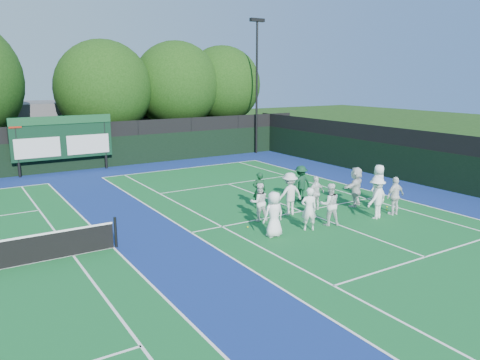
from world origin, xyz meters
TOP-DOWN VIEW (x-y plane):
  - ground at (0.00, 0.00)m, footprint 120.00×120.00m
  - court_apron at (-6.00, 1.00)m, footprint 34.00×32.00m
  - near_court at (0.00, 1.00)m, footprint 11.05×23.85m
  - back_fence at (-6.00, 16.00)m, footprint 34.00×0.08m
  - divider_fence_right at (9.00, 1.00)m, footprint 0.08×32.00m
  - scoreboard at (-7.01, 15.59)m, footprint 6.00×0.21m
  - clubhouse at (-2.00, 24.00)m, footprint 18.00×6.00m
  - light_pole_right at (7.50, 15.70)m, footprint 1.20×0.30m
  - tree_c at (-3.00, 19.58)m, footprint 6.87×6.87m
  - tree_d at (2.68, 19.58)m, footprint 6.69×6.69m
  - tree_e at (6.79, 19.58)m, footprint 6.28×6.28m
  - tennis_ball_0 at (-3.31, 0.36)m, footprint 0.07×0.07m
  - tennis_ball_2 at (3.73, -0.58)m, footprint 0.07×0.07m
  - tennis_ball_4 at (0.41, 3.68)m, footprint 0.07×0.07m
  - tennis_ball_5 at (3.34, -0.90)m, footprint 0.07×0.07m
  - player_front_0 at (-3.05, -1.03)m, footprint 0.85×0.56m
  - player_front_1 at (-1.45, -1.15)m, footprint 0.74×0.63m
  - player_front_2 at (-0.32, -1.08)m, footprint 1.02×0.92m
  - player_front_3 at (1.99, -1.46)m, footprint 1.27×0.89m
  - player_front_4 at (3.09, -1.50)m, footprint 0.98×0.41m
  - player_back_0 at (-2.39, 0.90)m, footprint 0.92×0.80m
  - player_back_1 at (-0.78, 0.93)m, footprint 1.26×0.80m
  - player_back_2 at (0.68, 0.88)m, footprint 0.92×0.40m
  - player_back_3 at (2.69, 0.42)m, footprint 1.78×1.16m
  - player_back_4 at (4.18, 0.39)m, footprint 0.99×0.78m
  - coach_left at (-1.29, 2.49)m, footprint 0.71×0.59m
  - coach_right at (1.11, 2.47)m, footprint 1.15×0.70m

SIDE VIEW (x-z plane):
  - ground at x=0.00m, z-range 0.00..0.00m
  - court_apron at x=-6.00m, z-range 0.00..0.01m
  - near_court at x=0.00m, z-range 0.01..0.01m
  - tennis_ball_0 at x=-3.31m, z-range 0.00..0.07m
  - tennis_ball_2 at x=3.73m, z-range 0.00..0.07m
  - tennis_ball_4 at x=0.41m, z-range 0.00..0.07m
  - tennis_ball_5 at x=3.34m, z-range 0.00..0.07m
  - player_back_2 at x=0.68m, z-range 0.00..1.55m
  - player_back_0 at x=-2.39m, z-range 0.00..1.61m
  - coach_left at x=-1.29m, z-range 0.00..1.67m
  - player_front_4 at x=3.09m, z-range 0.00..1.68m
  - player_front_1 at x=-1.45m, z-range 0.00..1.71m
  - player_front_2 at x=-0.32m, z-range 0.00..1.73m
  - coach_right at x=1.11m, z-range 0.00..1.73m
  - player_front_0 at x=-3.05m, z-range 0.00..1.73m
  - player_back_4 at x=4.18m, z-range 0.00..1.80m
  - player_front_3 at x=1.99m, z-range 0.00..1.80m
  - player_back_3 at x=2.69m, z-range 0.00..1.84m
  - player_back_1 at x=-0.78m, z-range 0.00..1.86m
  - back_fence at x=-6.00m, z-range -0.14..2.86m
  - divider_fence_right at x=9.00m, z-range -0.14..2.86m
  - clubhouse at x=-2.00m, z-range 0.00..4.00m
  - scoreboard at x=-7.01m, z-range 0.42..3.97m
  - tree_c at x=-3.00m, z-range 0.63..9.12m
  - tree_e at x=6.79m, z-range 0.88..9.26m
  - tree_d at x=2.68m, z-range 0.78..9.39m
  - light_pole_right at x=7.50m, z-range 1.24..11.36m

